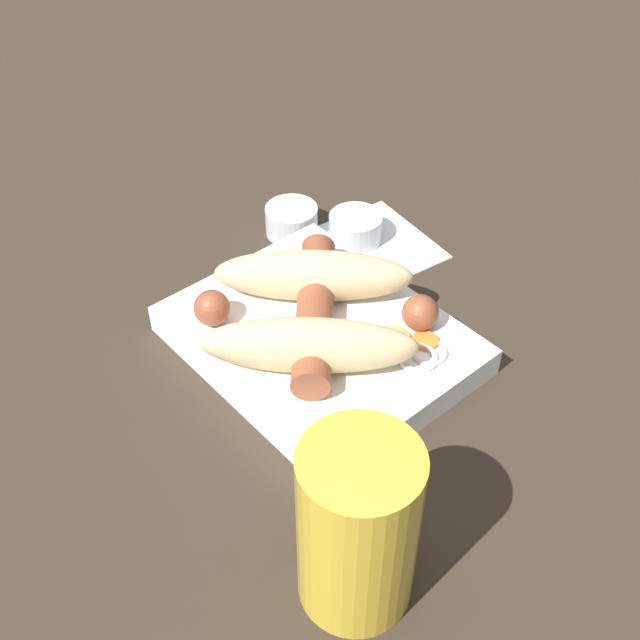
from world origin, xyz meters
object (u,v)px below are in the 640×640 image
object	(u,v)px
sausage	(316,310)
condiment_cup_far	(292,222)
condiment_cup_near	(355,230)
drink_glass	(358,528)
food_tray	(320,340)
bread_roll	(311,309)

from	to	relation	value
sausage	condiment_cup_far	size ratio (longest dim) A/B	2.98
condiment_cup_near	drink_glass	bearing A→B (deg)	-42.99
condiment_cup_far	condiment_cup_near	bearing A→B (deg)	36.37
sausage	drink_glass	world-z (taller)	drink_glass
food_tray	condiment_cup_near	bearing A→B (deg)	126.37
sausage	drink_glass	distance (m)	0.23
food_tray	condiment_cup_far	distance (m)	0.18
condiment_cup_far	food_tray	bearing A→B (deg)	-31.67
bread_roll	condiment_cup_near	bearing A→B (deg)	123.96
food_tray	drink_glass	size ratio (longest dim) A/B	1.77
sausage	condiment_cup_near	distance (m)	0.16
food_tray	bread_roll	world-z (taller)	bread_roll
bread_roll	condiment_cup_near	distance (m)	0.17
drink_glass	condiment_cup_far	bearing A→B (deg)	146.36
bread_roll	drink_glass	size ratio (longest dim) A/B	1.60
condiment_cup_near	food_tray	bearing A→B (deg)	-53.63
food_tray	condiment_cup_far	world-z (taller)	condiment_cup_far
sausage	condiment_cup_near	bearing A→B (deg)	124.63
food_tray	drink_glass	xyz separation A→B (m)	(0.18, -0.13, 0.05)
condiment_cup_far	drink_glass	bearing A→B (deg)	-33.64
sausage	condiment_cup_far	xyz separation A→B (m)	(-0.15, 0.09, -0.03)
food_tray	sausage	distance (m)	0.03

